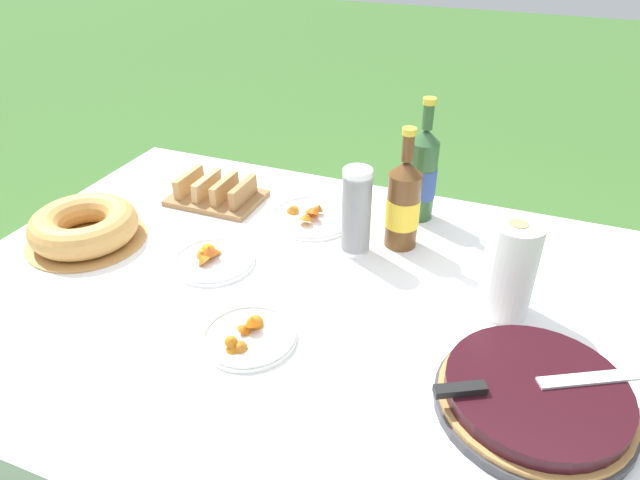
% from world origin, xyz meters
% --- Properties ---
extents(garden_table, '(1.55, 1.16, 0.73)m').
position_xyz_m(garden_table, '(0.00, 0.00, 0.66)').
color(garden_table, brown).
rests_on(garden_table, ground_plane).
extents(tablecloth, '(1.56, 1.17, 0.10)m').
position_xyz_m(tablecloth, '(0.00, 0.00, 0.72)').
color(tablecloth, white).
rests_on(tablecloth, garden_table).
extents(berry_tart, '(0.35, 0.35, 0.06)m').
position_xyz_m(berry_tart, '(0.55, -0.16, 0.76)').
color(berry_tart, '#38383D').
rests_on(berry_tart, tablecloth).
extents(serving_knife, '(0.34, 0.20, 0.01)m').
position_xyz_m(serving_knife, '(0.52, -0.17, 0.79)').
color(serving_knife, silver).
rests_on(serving_knife, berry_tart).
extents(bundt_cake, '(0.30, 0.30, 0.09)m').
position_xyz_m(bundt_cake, '(-0.57, -0.00, 0.77)').
color(bundt_cake, '#B78447').
rests_on(bundt_cake, tablecloth).
extents(cup_stack, '(0.07, 0.07, 0.23)m').
position_xyz_m(cup_stack, '(0.09, 0.21, 0.84)').
color(cup_stack, white).
rests_on(cup_stack, tablecloth).
extents(cider_bottle_green, '(0.08, 0.08, 0.34)m').
position_xyz_m(cider_bottle_green, '(0.20, 0.45, 0.86)').
color(cider_bottle_green, '#2D562D').
rests_on(cider_bottle_green, tablecloth).
extents(cider_bottle_amber, '(0.08, 0.08, 0.31)m').
position_xyz_m(cider_bottle_amber, '(0.19, 0.29, 0.85)').
color(cider_bottle_amber, brown).
rests_on(cider_bottle_amber, tablecloth).
extents(snack_plate_near, '(0.20, 0.20, 0.05)m').
position_xyz_m(snack_plate_near, '(-0.00, -0.18, 0.74)').
color(snack_plate_near, white).
rests_on(snack_plate_near, tablecloth).
extents(snack_plate_left, '(0.24, 0.24, 0.06)m').
position_xyz_m(snack_plate_left, '(-0.07, 0.32, 0.74)').
color(snack_plate_left, white).
rests_on(snack_plate_left, tablecloth).
extents(snack_plate_right, '(0.20, 0.20, 0.06)m').
position_xyz_m(snack_plate_right, '(-0.21, 0.03, 0.74)').
color(snack_plate_right, white).
rests_on(snack_plate_right, tablecloth).
extents(paper_towel_roll, '(0.11, 0.11, 0.22)m').
position_xyz_m(paper_towel_roll, '(0.46, 0.11, 0.84)').
color(paper_towel_roll, white).
rests_on(paper_towel_roll, tablecloth).
extents(bread_board, '(0.26, 0.18, 0.07)m').
position_xyz_m(bread_board, '(-0.37, 0.32, 0.75)').
color(bread_board, olive).
rests_on(bread_board, tablecloth).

